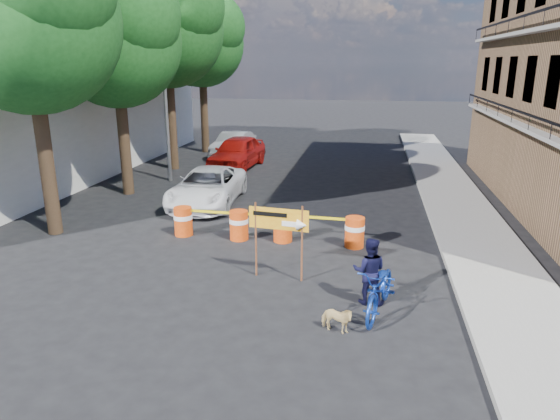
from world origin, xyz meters
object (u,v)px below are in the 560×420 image
at_px(barrel_mid_right, 283,226).
at_px(barrel_far_right, 355,232).
at_px(sedan_red, 237,152).
at_px(pedestrian, 369,271).
at_px(bicycle, 382,267).
at_px(barrel_mid_left, 239,225).
at_px(suv_white, 207,187).
at_px(dog, 336,319).
at_px(sedan_silver, 233,144).
at_px(detour_sign, 287,225).
at_px(barrel_far_left, 183,221).

relative_size(barrel_mid_right, barrel_far_right, 1.00).
bearing_deg(sedan_red, pedestrian, -59.10).
bearing_deg(bicycle, barrel_mid_left, 149.49).
bearing_deg(suv_white, barrel_far_right, -35.46).
xyz_separation_m(pedestrian, dog, (-0.61, -1.43, -0.48)).
xyz_separation_m(barrel_mid_left, sedan_silver, (-3.88, 13.51, 0.21)).
bearing_deg(barrel_mid_left, barrel_far_right, -0.45).
distance_m(suv_white, sedan_silver, 10.09).
distance_m(detour_sign, sedan_silver, 17.14).
relative_size(barrel_far_right, sedan_red, 0.19).
bearing_deg(bicycle, sedan_red, 129.24).
bearing_deg(sedan_silver, barrel_far_right, -55.90).
bearing_deg(bicycle, barrel_far_right, 113.08).
height_order(barrel_mid_left, barrel_mid_right, same).
height_order(barrel_mid_right, dog, barrel_mid_right).
height_order(barrel_far_right, sedan_silver, sedan_silver).
height_order(barrel_far_left, barrel_mid_right, same).
bearing_deg(barrel_far_right, barrel_far_left, 178.97).
height_order(barrel_mid_right, bicycle, bicycle).
bearing_deg(barrel_mid_left, detour_sign, -54.00).
xyz_separation_m(barrel_mid_right, dog, (1.96, -5.02, -0.18)).
relative_size(barrel_mid_right, sedan_silver, 0.22).
distance_m(pedestrian, sedan_red, 15.36).
height_order(sedan_red, sedan_silver, sedan_red).
relative_size(barrel_mid_right, suv_white, 0.19).
height_order(detour_sign, dog, detour_sign).
bearing_deg(barrel_far_right, detour_sign, -121.45).
bearing_deg(pedestrian, barrel_mid_left, -40.16).
bearing_deg(sedan_red, suv_white, -79.63).
height_order(suv_white, sedan_red, sedan_red).
relative_size(barrel_mid_left, barrel_mid_right, 1.00).
bearing_deg(sedan_silver, bicycle, -59.74).
relative_size(barrel_mid_left, bicycle, 0.42).
bearing_deg(barrel_far_right, barrel_mid_right, 177.40).
bearing_deg(barrel_mid_left, sedan_silver, 106.02).
xyz_separation_m(barrel_mid_left, dog, (3.30, -4.95, -0.18)).
bearing_deg(barrel_far_left, sedan_red, 95.54).
distance_m(barrel_mid_right, dog, 5.40).
relative_size(pedestrian, suv_white, 0.32).
bearing_deg(barrel_mid_left, pedestrian, -42.01).
xyz_separation_m(barrel_far_right, sedan_red, (-6.28, 10.32, 0.33)).
xyz_separation_m(barrel_far_right, dog, (-0.18, -4.92, -0.18)).
xyz_separation_m(barrel_far_left, bicycle, (5.97, -4.06, 0.60)).
relative_size(detour_sign, sedan_red, 0.41).
relative_size(detour_sign, dog, 2.82).
distance_m(barrel_far_right, detour_sign, 3.18).
distance_m(barrel_mid_left, sedan_silver, 14.06).
bearing_deg(pedestrian, bicycle, 120.38).
bearing_deg(dog, pedestrian, -6.72).
relative_size(bicycle, sedan_silver, 0.52).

